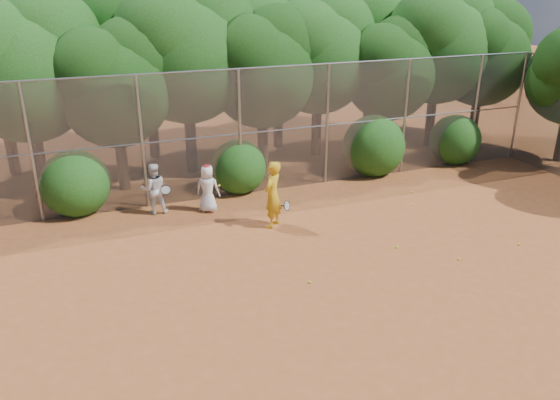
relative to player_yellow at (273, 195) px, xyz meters
name	(u,v)px	position (x,y,z in m)	size (l,w,h in m)	color
ground	(357,275)	(0.92, -3.27, -0.96)	(80.00, 80.00, 0.00)	brown
fence_back	(267,130)	(0.81, 2.73, 1.10)	(20.05, 0.09, 4.03)	gray
tree_1	(25,62)	(-6.02, 5.27, 3.21)	(4.64, 4.03, 6.35)	black
tree_2	(114,80)	(-3.52, 4.56, 2.63)	(3.99, 3.47, 5.47)	black
tree_3	(186,46)	(-1.01, 5.57, 3.44)	(4.89, 4.26, 6.70)	black
tree_4	(263,64)	(1.48, 4.96, 2.80)	(4.19, 3.64, 5.73)	black
tree_5	(319,50)	(3.98, 5.77, 3.09)	(4.51, 3.92, 6.17)	black
tree_6	(391,66)	(6.47, 4.76, 2.51)	(3.86, 3.36, 5.29)	black
tree_7	(440,39)	(8.99, 5.37, 3.32)	(4.77, 4.14, 6.53)	black
tree_8	(484,50)	(10.98, 5.06, 2.86)	(4.25, 3.70, 5.82)	black
tree_10	(146,34)	(-2.01, 7.77, 3.67)	(5.15, 4.48, 7.06)	black
tree_11	(279,43)	(2.98, 7.37, 3.21)	(4.64, 4.03, 6.35)	black
tree_12	(373,29)	(7.49, 7.97, 3.56)	(5.02, 4.37, 6.88)	black
bush_0	(75,180)	(-5.08, 3.03, 0.04)	(2.00, 2.00, 2.00)	#174711
bush_1	(238,164)	(-0.08, 3.03, -0.06)	(1.80, 1.80, 1.80)	#174711
bush_2	(374,143)	(4.92, 3.03, 0.14)	(2.20, 2.20, 2.20)	#174711
bush_3	(455,138)	(8.42, 3.03, -0.01)	(1.90, 1.90, 1.90)	#174711
player_yellow	(273,195)	(0.00, 0.00, 0.00)	(0.91, 0.82, 1.91)	gold
player_teen	(208,188)	(-1.43, 1.69, -0.22)	(0.84, 0.75, 1.47)	white
player_white	(154,189)	(-2.94, 2.13, -0.19)	(0.85, 0.73, 1.54)	silver
ball_0	(397,247)	(2.54, -2.45, -0.92)	(0.07, 0.07, 0.07)	#C5D626
ball_1	(412,205)	(4.50, -0.15, -0.92)	(0.07, 0.07, 0.07)	#C5D626
ball_2	(458,259)	(3.61, -3.55, -0.92)	(0.07, 0.07, 0.07)	#C5D626
ball_3	(519,244)	(5.62, -3.45, -0.92)	(0.07, 0.07, 0.07)	#C5D626
ball_4	(310,282)	(-0.29, -3.25, -0.92)	(0.07, 0.07, 0.07)	#C5D626
ball_5	(412,192)	(5.13, 0.78, -0.92)	(0.07, 0.07, 0.07)	#C5D626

